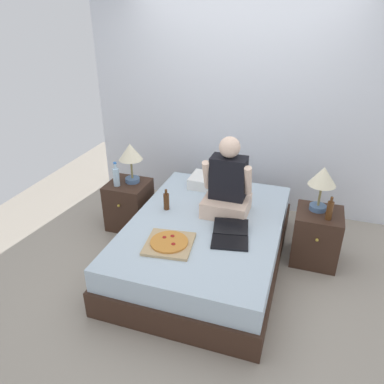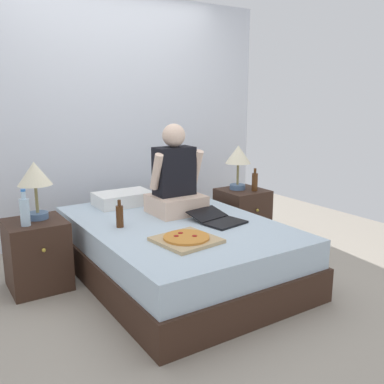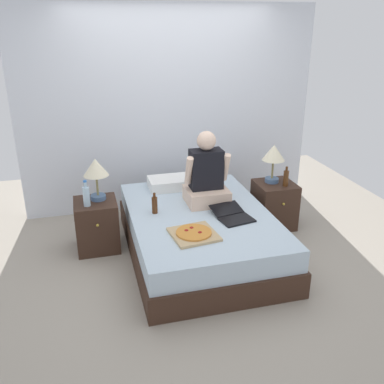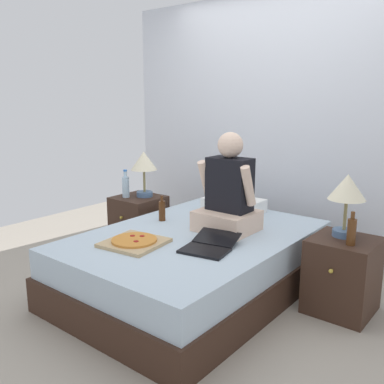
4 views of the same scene
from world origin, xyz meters
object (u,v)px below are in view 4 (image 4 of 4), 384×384
water_bottle (126,186)px  laptop (209,246)px  bed (195,262)px  nightstand_left (139,223)px  lamp_on_right_nightstand (347,192)px  nightstand_right (342,275)px  lamp_on_left_nightstand (144,164)px  beer_bottle_on_bed (162,210)px  beer_bottle (352,231)px  person_seated (228,195)px  pizza_box (134,242)px

water_bottle → laptop: size_ratio=0.59×
bed → nightstand_left: (-1.03, 0.39, 0.04)m
nightstand_left → laptop: laptop is taller
bed → lamp_on_right_nightstand: lamp_on_right_nightstand is taller
lamp_on_right_nightstand → nightstand_left: bearing=-178.6°
lamp_on_right_nightstand → nightstand_right: bearing=-59.1°
lamp_on_left_nightstand → beer_bottle_on_bed: bearing=-31.7°
nightstand_left → lamp_on_left_nightstand: (0.04, 0.05, 0.60)m
bed → beer_bottle: beer_bottle is taller
bed → lamp_on_right_nightstand: 1.27m
beer_bottle → beer_bottle_on_bed: beer_bottle is taller
lamp_on_left_nightstand → laptop: bearing=-27.1°
lamp_on_left_nightstand → nightstand_right: (2.02, -0.05, -0.60)m
water_bottle → bed: bearing=-15.3°
nightstand_right → beer_bottle: size_ratio=2.37×
lamp_on_left_nightstand → water_bottle: lamp_on_left_nightstand is taller
nightstand_left → nightstand_right: bearing=0.0°
laptop → lamp_on_right_nightstand: bearing=42.6°
lamp_on_left_nightstand → lamp_on_right_nightstand: same height
water_bottle → beer_bottle: bearing=-0.3°
person_seated → beer_bottle_on_bed: size_ratio=3.55×
nightstand_left → lamp_on_right_nightstand: size_ratio=1.21×
laptop → beer_bottle_on_bed: 0.80m
beer_bottle_on_bed → nightstand_left: bearing=153.9°
nightstand_right → laptop: (-0.74, -0.60, 0.22)m
bed → laptop: bearing=-36.3°
bed → lamp_on_left_nightstand: (-0.99, 0.44, 0.64)m
nightstand_left → lamp_on_right_nightstand: lamp_on_right_nightstand is taller
laptop → lamp_on_left_nightstand: bearing=152.9°
lamp_on_left_nightstand → nightstand_right: 2.11m
bed → beer_bottle: size_ratio=8.97×
water_bottle → person_seated: person_seated is taller
nightstand_left → beer_bottle_on_bed: 0.71m
bed → water_bottle: water_bottle is taller
beer_bottle → beer_bottle_on_bed: bearing=-173.2°
lamp_on_left_nightstand → nightstand_right: size_ratio=0.83×
water_bottle → pizza_box: water_bottle is taller
beer_bottle → lamp_on_left_nightstand: bearing=175.9°
lamp_on_right_nightstand → beer_bottle: lamp_on_right_nightstand is taller
water_bottle → laptop: bearing=-20.2°
nightstand_right → pizza_box: nightstand_right is taller
pizza_box → water_bottle: bearing=140.0°
beer_bottle → nightstand_right: bearing=125.0°
beer_bottle_on_bed → lamp_on_left_nightstand: bearing=148.3°
lamp_on_right_nightstand → person_seated: person_seated is taller
water_bottle → beer_bottle_on_bed: 0.70m
water_bottle → beer_bottle_on_bed: size_ratio=1.25×
water_bottle → lamp_on_right_nightstand: lamp_on_right_nightstand is taller
beer_bottle → bed: bearing=-165.1°
laptop → pizza_box: bearing=-151.6°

